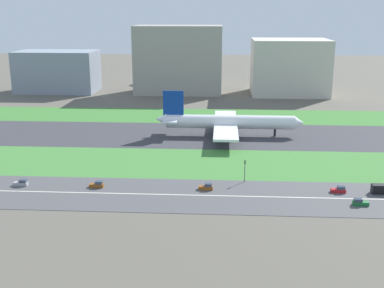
% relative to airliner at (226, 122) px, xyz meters
% --- Properties ---
extents(ground_plane, '(800.00, 800.00, 0.00)m').
position_rel_airliner_xyz_m(ground_plane, '(-22.63, -0.00, -6.23)').
color(ground_plane, '#5B564C').
extents(runway, '(280.00, 46.00, 0.10)m').
position_rel_airliner_xyz_m(runway, '(-22.63, -0.00, -6.18)').
color(runway, '#38383D').
rests_on(runway, ground_plane).
extents(grass_median_north, '(280.00, 36.00, 0.10)m').
position_rel_airliner_xyz_m(grass_median_north, '(-22.63, 41.00, -6.18)').
color(grass_median_north, '#3D7A33').
rests_on(grass_median_north, ground_plane).
extents(grass_median_south, '(280.00, 36.00, 0.10)m').
position_rel_airliner_xyz_m(grass_median_south, '(-22.63, -41.00, -6.18)').
color(grass_median_south, '#427F38').
rests_on(grass_median_south, ground_plane).
extents(highway, '(280.00, 28.00, 0.10)m').
position_rel_airliner_xyz_m(highway, '(-22.63, -73.00, -6.18)').
color(highway, '#4C4C4F').
rests_on(highway, ground_plane).
extents(highway_centerline, '(266.00, 0.50, 0.01)m').
position_rel_airliner_xyz_m(highway_centerline, '(-22.63, -73.00, -6.13)').
color(highway_centerline, silver).
rests_on(highway_centerline, highway).
extents(airliner, '(65.00, 56.00, 19.70)m').
position_rel_airliner_xyz_m(airliner, '(0.00, 0.00, 0.00)').
color(airliner, white).
rests_on(airliner, runway).
extents(car_0, '(4.40, 1.80, 2.00)m').
position_rel_airliner_xyz_m(car_0, '(-40.80, -68.00, -5.31)').
color(car_0, brown).
rests_on(car_0, highway).
extents(car_3, '(4.40, 1.80, 2.00)m').
position_rel_airliner_xyz_m(car_3, '(37.61, -78.00, -5.31)').
color(car_3, '#19662D').
rests_on(car_3, highway).
extents(car_6, '(4.40, 1.80, 2.00)m').
position_rel_airliner_xyz_m(car_6, '(33.95, -68.00, -5.31)').
color(car_6, '#B2191E').
rests_on(car_6, highway).
extents(car_5, '(4.40, 1.80, 2.00)m').
position_rel_airliner_xyz_m(car_5, '(-6.50, -68.00, -5.31)').
color(car_5, brown).
rests_on(car_5, highway).
extents(car_1, '(4.40, 1.80, 2.00)m').
position_rel_airliner_xyz_m(car_1, '(-65.16, -68.00, -5.31)').
color(car_1, '#99999E').
rests_on(car_1, highway).
extents(traffic_light, '(0.36, 0.50, 7.20)m').
position_rel_airliner_xyz_m(traffic_light, '(5.58, -60.01, -1.94)').
color(traffic_light, '#4C4C51').
rests_on(traffic_light, highway).
extents(terminal_building, '(52.22, 29.79, 27.19)m').
position_rel_airliner_xyz_m(terminal_building, '(-112.63, 114.00, 7.36)').
color(terminal_building, gray).
rests_on(terminal_building, ground_plane).
extents(hangar_building, '(56.61, 29.47, 43.82)m').
position_rel_airliner_xyz_m(hangar_building, '(-30.87, 114.00, 15.68)').
color(hangar_building, '#9E998E').
rests_on(hangar_building, ground_plane).
extents(office_tower, '(48.52, 38.19, 35.35)m').
position_rel_airliner_xyz_m(office_tower, '(41.36, 114.00, 11.44)').
color(office_tower, beige).
rests_on(office_tower, ground_plane).
extents(fuel_tank_west, '(17.40, 17.40, 14.09)m').
position_rel_airliner_xyz_m(fuel_tank_west, '(-50.71, 159.00, 0.81)').
color(fuel_tank_west, silver).
rests_on(fuel_tank_west, ground_plane).
extents(fuel_tank_centre, '(17.71, 17.71, 15.02)m').
position_rel_airliner_xyz_m(fuel_tank_centre, '(-20.66, 159.00, 1.28)').
color(fuel_tank_centre, silver).
rests_on(fuel_tank_centre, ground_plane).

